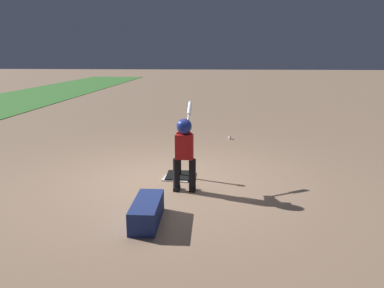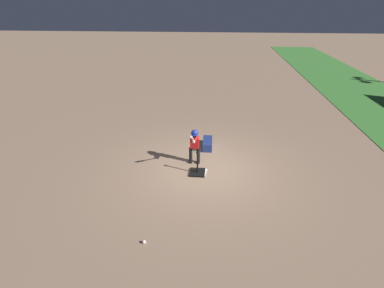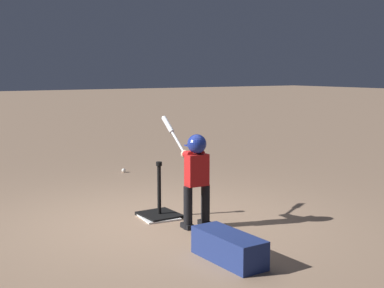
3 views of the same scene
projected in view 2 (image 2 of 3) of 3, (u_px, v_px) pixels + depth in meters
name	position (u px, v px, depth m)	size (l,w,h in m)	color
ground_plane	(204.00, 169.00, 9.12)	(90.00, 90.00, 0.00)	#93755B
home_plate	(199.00, 172.00, 8.98)	(0.44, 0.44, 0.02)	white
batting_tee	(197.00, 171.00, 8.90)	(0.50, 0.45, 0.71)	black
batter_child	(194.00, 142.00, 9.20)	(0.95, 0.35, 1.27)	black
baseball	(144.00, 242.00, 6.33)	(0.07, 0.07, 0.07)	white
equipment_bag	(207.00, 144.00, 10.45)	(0.84, 0.32, 0.28)	navy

